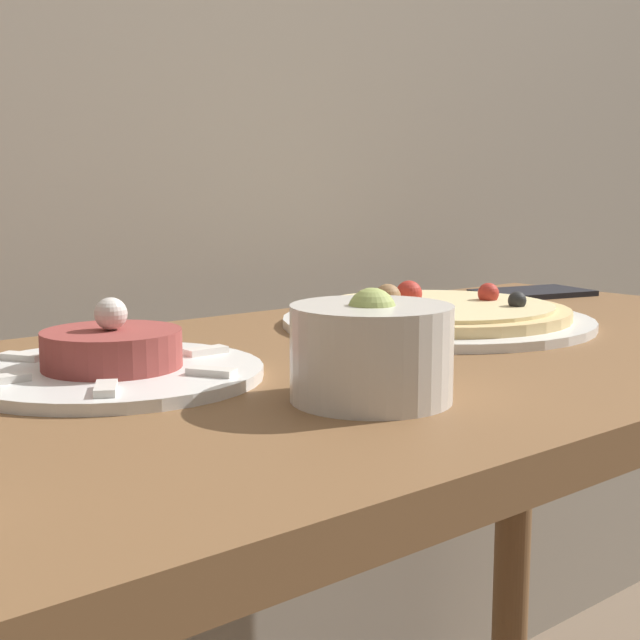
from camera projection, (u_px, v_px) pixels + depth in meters
name	position (u px, v px, depth m)	size (l,w,h in m)	color
dining_table	(340.00, 479.00, 0.87)	(1.32, 0.62, 0.76)	brown
pizza_plate	(437.00, 315.00, 1.05)	(0.36, 0.36, 0.05)	white
tartare_plate	(113.00, 362.00, 0.76)	(0.26, 0.26, 0.07)	white
small_bowl	(371.00, 349.00, 0.68)	(0.13, 0.13, 0.09)	silver
napkin	(532.00, 293.00, 1.34)	(0.19, 0.14, 0.01)	black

